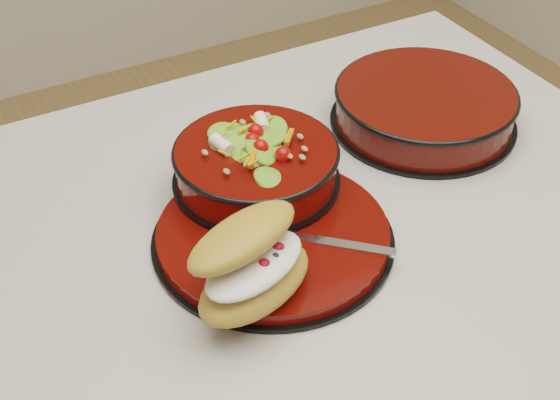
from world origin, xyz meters
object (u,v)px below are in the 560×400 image
dinner_plate (274,235)px  croissant (252,263)px  salad_bowl (256,160)px  fork (314,240)px  extra_bowl (425,106)px

dinner_plate → croissant: size_ratio=1.74×
dinner_plate → salad_bowl: bearing=75.6°
croissant → fork: (0.10, 0.04, -0.04)m
croissant → fork: bearing=0.8°
extra_bowl → dinner_plate: bearing=-158.6°
extra_bowl → salad_bowl: bearing=-173.8°
fork → croissant: bearing=153.6°
salad_bowl → fork: bearing=-86.5°
salad_bowl → fork: size_ratio=1.50×
dinner_plate → extra_bowl: extra_bowl is taller
dinner_plate → extra_bowl: bearing=21.4°
salad_bowl → fork: salad_bowl is taller
dinner_plate → salad_bowl: 0.10m
extra_bowl → croissant: bearing=-152.0°
fork → extra_bowl: extra_bowl is taller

